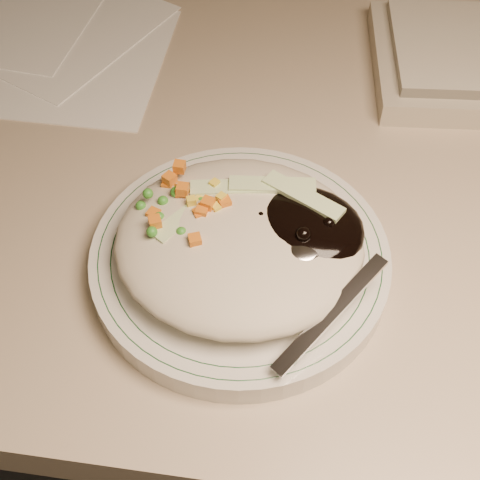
# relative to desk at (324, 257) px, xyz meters

# --- Properties ---
(desk) EXTENTS (1.40, 0.70, 0.74)m
(desk) POSITION_rel_desk_xyz_m (0.00, 0.00, 0.00)
(desk) COLOR tan
(desk) RESTS_ON ground
(plate) EXTENTS (0.24, 0.24, 0.02)m
(plate) POSITION_rel_desk_xyz_m (-0.08, -0.18, 0.21)
(plate) COLOR silver
(plate) RESTS_ON desk
(plate_rim) EXTENTS (0.23, 0.23, 0.00)m
(plate_rim) POSITION_rel_desk_xyz_m (-0.08, -0.18, 0.22)
(plate_rim) COLOR #144723
(plate_rim) RESTS_ON plate
(meal) EXTENTS (0.21, 0.19, 0.05)m
(meal) POSITION_rel_desk_xyz_m (-0.07, -0.18, 0.24)
(meal) COLOR #B2A990
(meal) RESTS_ON plate
(papers) EXTENTS (0.41, 0.34, 0.00)m
(papers) POSITION_rel_desk_xyz_m (-0.39, 0.13, 0.20)
(papers) COLOR white
(papers) RESTS_ON desk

